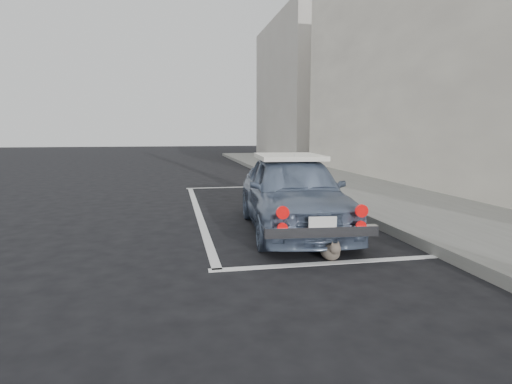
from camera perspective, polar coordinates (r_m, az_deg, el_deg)
ground at (r=5.49m, az=3.75°, el=-8.19°), size 80.00×80.00×0.00m
sidewalk at (r=8.56m, az=21.31°, el=-2.30°), size 2.80×40.00×0.15m
shop_building at (r=12.07m, az=30.01°, el=16.35°), size 3.50×18.00×7.00m
building_far at (r=26.36m, az=6.08°, el=13.43°), size 3.50×10.00×8.00m
pline_rear at (r=5.19m, az=10.61°, el=-9.25°), size 3.00×0.12×0.01m
pline_front at (r=11.84m, az=-1.99°, el=0.66°), size 3.00×0.12×0.01m
pline_side at (r=8.25m, az=-7.73°, el=-2.69°), size 0.12×7.00×0.01m
retro_coupe at (r=6.65m, az=4.93°, el=0.02°), size 1.69×3.62×1.20m
cat at (r=5.26m, az=9.92°, el=-7.65°), size 0.23×0.50×0.27m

